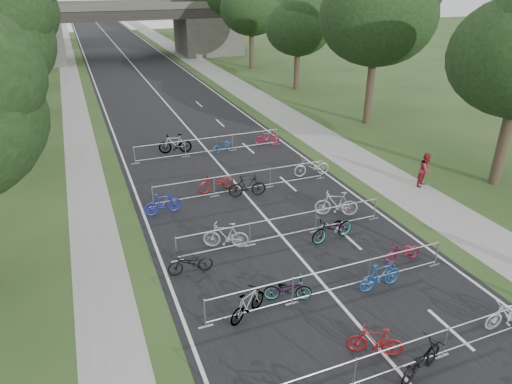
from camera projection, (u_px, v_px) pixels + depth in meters
road at (146, 80)px, 48.80m from camera, size 11.00×140.00×0.01m
sidewalk_right at (217, 74)px, 51.48m from camera, size 3.00×140.00×0.01m
sidewalk_left at (71, 85)px, 46.28m from camera, size 2.00×140.00×0.01m
lane_markings at (146, 80)px, 48.80m from camera, size 0.12×140.00×0.00m
overpass_bridge at (124, 30)px, 59.83m from camera, size 31.00×8.00×7.05m
tree_right_1 at (380, 11)px, 31.30m from camera, size 8.18×8.18×12.47m
tree_right_2 at (300, 25)px, 42.19m from camera, size 6.16×6.16×9.39m
tree_left_3 at (16, 17)px, 43.79m from camera, size 6.72×6.72×10.25m
tree_right_3 at (253, 6)px, 51.82m from camera, size 7.17×7.17×10.93m
tree_left_4 at (21, 2)px, 53.49m from camera, size 7.56×7.56×11.53m
tree_right_5 at (197, 4)px, 72.33m from camera, size 6.16×6.16×9.39m
barrier_row_2 at (402, 357)px, 12.73m from camera, size 9.70×0.08×1.10m
barrier_row_3 at (332, 281)px, 15.91m from camera, size 9.70×0.08×1.10m
barrier_row_4 at (284, 227)px, 19.26m from camera, size 9.70×0.08×1.10m
barrier_row_5 at (243, 182)px, 23.45m from camera, size 9.70×0.08×1.10m
barrier_row_6 at (209, 145)px, 28.47m from camera, size 9.70×0.08×1.10m
bike_9 at (375, 341)px, 13.36m from camera, size 1.66×1.25×0.99m
bike_10 at (421, 360)px, 12.70m from camera, size 2.00×1.23×0.99m
bike_11 at (508, 314)px, 14.41m from camera, size 1.71×0.61×1.01m
bike_12 at (248, 304)px, 14.84m from camera, size 1.70×1.23×1.01m
bike_13 at (288, 289)px, 15.66m from camera, size 1.77×1.15×0.88m
bike_14 at (380, 276)px, 16.19m from camera, size 1.81×0.60×1.07m
bike_15 at (403, 252)px, 17.76m from camera, size 1.69×0.64×0.88m
bike_16 at (190, 263)px, 17.04m from camera, size 1.76×0.76×0.90m
bike_17 at (226, 236)px, 18.62m from camera, size 1.95×1.26×1.14m
bike_18 at (333, 229)px, 19.15m from camera, size 2.17×1.03×1.09m
bike_19 at (336, 204)px, 21.10m from camera, size 2.06×1.37×1.21m
bike_20 at (163, 204)px, 21.28m from camera, size 1.81×0.58×1.08m
bike_21 at (216, 182)px, 23.53m from camera, size 2.10×1.04×1.05m
bike_22 at (247, 186)px, 22.96m from camera, size 1.97×0.88×1.14m
bike_23 at (312, 167)px, 25.34m from camera, size 2.13×0.94×1.08m
bike_25 at (175, 144)px, 28.53m from camera, size 2.12×0.99×1.23m
bike_26 at (224, 146)px, 28.75m from camera, size 1.78×1.12×0.88m
bike_27 at (267, 138)px, 29.93m from camera, size 1.70×0.94×0.98m
pedestrian_b at (426, 170)px, 23.95m from camera, size 1.10×1.00×1.83m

